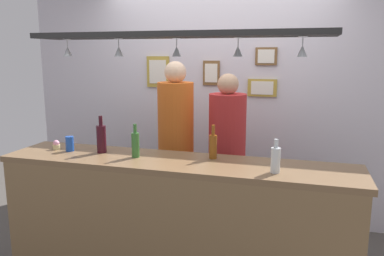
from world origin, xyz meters
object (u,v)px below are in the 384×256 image
(cupcake, at_px, (56,145))
(picture_frame_upper_small, at_px, (266,56))
(person_middle_red_shirt, at_px, (227,145))
(bottle_wine_dark_red, at_px, (101,138))
(bottle_beer_amber_tall, at_px, (213,146))
(picture_frame_crest, at_px, (211,73))
(picture_frame_caricature, at_px, (158,72))
(picture_frame_lower_pair, at_px, (262,88))
(bottle_beer_green_import, at_px, (135,144))
(person_left_orange_shirt, at_px, (176,134))
(drink_can, at_px, (70,144))
(bottle_soda_clear, at_px, (275,159))

(cupcake, relative_size, picture_frame_upper_small, 0.35)
(person_middle_red_shirt, bearing_deg, bottle_wine_dark_red, -141.57)
(bottle_beer_amber_tall, height_order, bottle_wine_dark_red, bottle_wine_dark_red)
(picture_frame_crest, bearing_deg, bottle_beer_amber_tall, -75.70)
(bottle_wine_dark_red, relative_size, picture_frame_caricature, 0.88)
(person_middle_red_shirt, relative_size, picture_frame_lower_pair, 5.44)
(bottle_beer_green_import, distance_m, picture_frame_crest, 1.51)
(picture_frame_upper_small, xyz_separation_m, picture_frame_lower_pair, (-0.03, 0.00, -0.32))
(person_left_orange_shirt, height_order, picture_frame_crest, person_left_orange_shirt)
(bottle_wine_dark_red, distance_m, drink_can, 0.28)
(bottle_beer_green_import, distance_m, drink_can, 0.60)
(picture_frame_upper_small, bearing_deg, bottle_beer_green_import, -120.62)
(bottle_beer_amber_tall, relative_size, picture_frame_crest, 1.00)
(bottle_beer_amber_tall, relative_size, drink_can, 2.13)
(person_left_orange_shirt, xyz_separation_m, bottle_wine_dark_red, (-0.39, -0.71, 0.09))
(bottle_soda_clear, xyz_separation_m, picture_frame_lower_pair, (-0.26, 1.50, 0.35))
(bottle_beer_amber_tall, bearing_deg, person_middle_red_shirt, 91.37)
(person_middle_red_shirt, xyz_separation_m, picture_frame_caricature, (-0.92, 0.64, 0.63))
(bottle_beer_amber_tall, relative_size, bottle_soda_clear, 1.13)
(picture_frame_upper_small, xyz_separation_m, picture_frame_caricature, (-1.18, 0.00, -0.17))
(person_left_orange_shirt, relative_size, cupcake, 22.27)
(person_middle_red_shirt, bearing_deg, bottle_beer_amber_tall, -88.63)
(bottle_beer_amber_tall, height_order, picture_frame_upper_small, picture_frame_upper_small)
(person_left_orange_shirt, bearing_deg, picture_frame_crest, 73.73)
(bottle_soda_clear, bearing_deg, picture_frame_upper_small, 98.79)
(person_left_orange_shirt, relative_size, picture_frame_crest, 6.68)
(picture_frame_lower_pair, bearing_deg, person_middle_red_shirt, -110.08)
(bottle_beer_green_import, height_order, drink_can, bottle_beer_green_import)
(person_left_orange_shirt, xyz_separation_m, picture_frame_crest, (0.19, 0.64, 0.55))
(drink_can, xyz_separation_m, picture_frame_caricature, (0.24, 1.38, 0.53))
(person_middle_red_shirt, relative_size, bottle_beer_amber_tall, 6.28)
(bottle_beer_amber_tall, relative_size, bottle_wine_dark_red, 0.87)
(picture_frame_lower_pair, bearing_deg, picture_frame_caricature, 180.00)
(bottle_beer_amber_tall, distance_m, bottle_soda_clear, 0.53)
(cupcake, xyz_separation_m, picture_frame_upper_small, (1.57, 1.36, 0.72))
(picture_frame_crest, distance_m, picture_frame_lower_pair, 0.56)
(bottle_wine_dark_red, xyz_separation_m, picture_frame_crest, (0.58, 1.35, 0.46))
(person_middle_red_shirt, bearing_deg, cupcake, -151.13)
(picture_frame_upper_small, bearing_deg, picture_frame_lower_pair, 180.00)
(bottle_beer_amber_tall, bearing_deg, cupcake, -176.12)
(bottle_beer_green_import, height_order, bottle_soda_clear, bottle_beer_green_import)
(bottle_beer_amber_tall, xyz_separation_m, picture_frame_upper_small, (0.25, 1.27, 0.66))
(drink_can, height_order, picture_frame_caricature, picture_frame_caricature)
(cupcake, relative_size, picture_frame_crest, 0.30)
(bottle_beer_amber_tall, height_order, cupcake, bottle_beer_amber_tall)
(cupcake, height_order, picture_frame_lower_pair, picture_frame_lower_pair)
(person_middle_red_shirt, distance_m, picture_frame_lower_pair, 0.83)
(person_left_orange_shirt, relative_size, picture_frame_lower_pair, 5.79)
(picture_frame_crest, bearing_deg, cupcake, -126.19)
(person_middle_red_shirt, distance_m, bottle_beer_amber_tall, 0.65)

